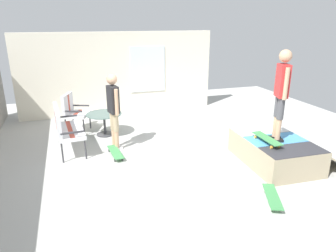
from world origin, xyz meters
name	(u,v)px	position (x,y,z in m)	size (l,w,h in m)	color
ground_plane	(173,159)	(0.00, 0.00, -0.05)	(12.00, 12.00, 0.10)	#B2B2AD
house_facade	(119,73)	(3.80, 0.49, 1.25)	(0.23, 6.00, 2.49)	silver
skate_ramp	(275,151)	(-0.88, -1.93, 0.27)	(1.82, 1.97, 0.53)	tan
patio_bench	(64,126)	(1.06, 2.19, 0.62)	(1.29, 0.64, 1.02)	#38383D
patio_chair_near_house	(73,109)	(2.37, 1.97, 0.61)	(0.78, 0.74, 1.02)	#38383D
patio_table	(104,120)	(1.87, 1.23, 0.40)	(0.90, 0.90, 0.57)	#38383D
person_watching	(113,106)	(0.87, 1.11, 1.02)	(0.47, 0.30, 1.73)	silver
person_skater	(282,89)	(-0.93, -1.86, 1.59)	(0.46, 0.32, 1.78)	black
skateboard_by_bench	(115,152)	(0.47, 1.18, 0.08)	(0.81, 0.27, 0.10)	#3F8C4C
skateboard_spare	(272,197)	(-2.12, -1.00, 0.08)	(0.81, 0.51, 0.10)	#3F8C4C
skateboard_on_ramp	(267,139)	(-1.00, -1.60, 0.62)	(0.80, 0.21, 0.10)	#3F8C4C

